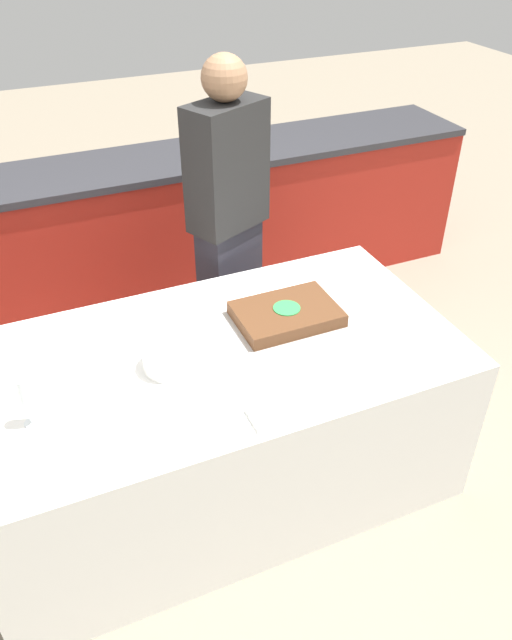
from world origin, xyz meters
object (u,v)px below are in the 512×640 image
Objects in this scene: plate_stack at (169,358)px; wine_glass at (25,394)px; cake at (287,314)px; person_cutting_cake at (229,227)px.

wine_glass is (-0.51, -0.10, 0.09)m from plate_stack.
cake is 1.07m from wine_glass.
cake is 2.34× the size of plate_stack.
cake is 2.35× the size of wine_glass.
plate_stack is at bearing -169.56° from cake.
wine_glass is at bearing -169.13° from cake.
plate_stack is 1.00× the size of wine_glass.
wine_glass is 1.35m from person_cutting_cake.
plate_stack is (-0.53, -0.10, 0.02)m from cake.
person_cutting_cake reaches higher than wine_glass.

